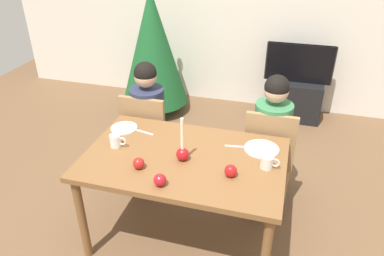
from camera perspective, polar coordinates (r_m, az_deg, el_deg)
ground_plane at (r=3.05m, az=-1.06°, el=-16.18°), size 7.68×7.68×0.00m
back_wall at (r=4.75m, az=8.34°, el=18.64°), size 6.40×0.10×2.60m
dining_table at (r=2.62m, az=-1.20°, el=-5.97°), size 1.40×0.90×0.75m
chair_left at (r=3.34m, az=-6.89°, el=-0.76°), size 0.40×0.40×0.90m
chair_right at (r=3.13m, az=11.88°, el=-3.50°), size 0.40×0.40×0.90m
person_left_child at (r=3.33m, az=-6.74°, el=0.36°), size 0.30×0.30×1.17m
person_right_child at (r=3.12m, az=12.04°, el=-2.30°), size 0.30×0.30×1.17m
tv_stand at (r=4.75m, az=15.57°, el=4.32°), size 0.64×0.40×0.48m
tv at (r=4.58m, az=16.36°, el=9.64°), size 0.79×0.05×0.46m
christmas_tree at (r=4.57m, az=-6.12°, el=12.37°), size 0.83×0.83×1.62m
candle_centerpiece at (r=2.50m, az=-1.43°, el=-3.69°), size 0.09×0.09×0.32m
plate_left at (r=2.95m, az=-10.51°, el=-0.00°), size 0.21×0.21×0.01m
plate_right at (r=2.69m, az=10.77°, el=-3.21°), size 0.25×0.25×0.01m
mug_left at (r=2.71m, az=-11.76°, el=-1.95°), size 0.12×0.08×0.09m
mug_right at (r=2.48m, az=11.66°, el=-5.22°), size 0.13×0.08×0.09m
fork_left at (r=2.87m, az=-7.51°, el=-0.63°), size 0.18×0.05×0.01m
fork_right at (r=2.69m, az=7.05°, el=-2.89°), size 0.18×0.04×0.01m
apple_near_candle at (r=2.46m, az=-8.31°, el=-5.44°), size 0.08×0.08×0.08m
apple_by_left_plate at (r=2.30m, az=-5.01°, el=-8.06°), size 0.08×0.08×0.08m
apple_by_right_mug at (r=2.37m, az=6.04°, el=-6.63°), size 0.08×0.08×0.08m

